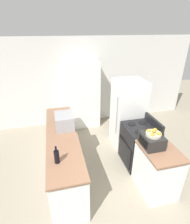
% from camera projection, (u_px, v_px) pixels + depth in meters
% --- Properties ---
extents(ground_plane, '(14.00, 14.00, 0.00)m').
position_uv_depth(ground_plane, '(124.00, 222.00, 2.79)').
color(ground_plane, gray).
extents(wall_back, '(7.00, 0.06, 2.60)m').
position_uv_depth(wall_back, '(82.00, 82.00, 5.31)').
color(wall_back, silver).
rests_on(wall_back, ground_plane).
extents(counter_left, '(0.60, 2.58, 0.92)m').
position_uv_depth(counter_left, '(64.00, 153.00, 3.64)').
color(counter_left, silver).
rests_on(counter_left, ground_plane).
extents(counter_right, '(0.60, 0.77, 0.92)m').
position_uv_depth(counter_right, '(156.00, 171.00, 3.19)').
color(counter_right, silver).
rests_on(counter_right, ground_plane).
extents(pantry_cabinet, '(0.98, 0.52, 1.97)m').
position_uv_depth(pantry_cabinet, '(82.00, 95.00, 5.17)').
color(pantry_cabinet, white).
rests_on(pantry_cabinet, ground_plane).
extents(stove, '(0.66, 0.72, 1.08)m').
position_uv_depth(stove, '(139.00, 145.00, 3.86)').
color(stove, black).
rests_on(stove, ground_plane).
extents(refrigerator, '(0.72, 0.69, 1.72)m').
position_uv_depth(refrigerator, '(128.00, 114.00, 4.34)').
color(refrigerator, white).
rests_on(refrigerator, ground_plane).
extents(microwave, '(0.38, 0.47, 0.30)m').
position_uv_depth(microwave, '(65.00, 121.00, 3.59)').
color(microwave, '#939399').
rests_on(microwave, counter_left).
extents(wine_bottle, '(0.08, 0.08, 0.30)m').
position_uv_depth(wine_bottle, '(57.00, 156.00, 2.66)').
color(wine_bottle, black).
rests_on(wine_bottle, counter_left).
extents(toaster_oven, '(0.34, 0.40, 0.23)m').
position_uv_depth(toaster_oven, '(152.00, 140.00, 3.04)').
color(toaster_oven, black).
rests_on(toaster_oven, counter_right).
extents(fruit_bowl, '(0.26, 0.26, 0.13)m').
position_uv_depth(fruit_bowl, '(154.00, 134.00, 2.96)').
color(fruit_bowl, '#B2A893').
rests_on(fruit_bowl, toaster_oven).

